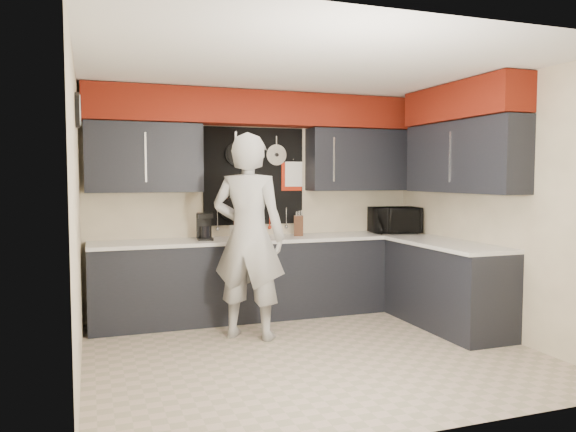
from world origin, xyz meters
name	(u,v)px	position (x,y,z in m)	size (l,w,h in m)	color
ground	(312,353)	(0.00, 0.00, 0.00)	(4.00, 4.00, 0.00)	#B7A18E
back_wall_assembly	(262,143)	(0.01, 1.60, 2.01)	(4.00, 0.36, 2.60)	beige
right_wall_assembly	(467,146)	(1.85, 0.26, 1.94)	(0.36, 3.50, 2.60)	beige
left_wall_assembly	(77,213)	(-1.99, 0.02, 1.33)	(0.05, 3.50, 2.60)	beige
base_cabinets	(315,279)	(0.49, 1.13, 0.46)	(3.95, 2.20, 0.92)	black
microwave	(395,220)	(1.68, 1.42, 1.08)	(0.58, 0.39, 0.32)	black
knife_block	(298,226)	(0.42, 1.49, 1.04)	(0.11, 0.11, 0.24)	#372111
utensil_crock	(235,232)	(-0.34, 1.52, 0.99)	(0.11, 0.11, 0.15)	silver
coffee_maker	(205,226)	(-0.71, 1.44, 1.08)	(0.18, 0.22, 0.30)	black
person	(249,237)	(-0.41, 0.67, 1.02)	(0.75, 0.49, 2.05)	#9D9D9B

